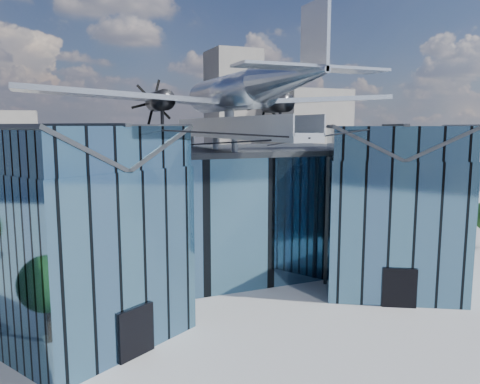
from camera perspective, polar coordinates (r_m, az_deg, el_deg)
name	(u,v)px	position (r m, az deg, el deg)	size (l,w,h in m)	color
ground_plane	(252,302)	(32.19, 1.41, -13.27)	(120.00, 120.00, 0.00)	gray
museum	(221,207)	(35.91, -2.36, -1.84)	(32.88, 24.50, 17.60)	#436B89
bg_towers	(134,136)	(79.07, -12.80, 6.62)	(77.00, 24.50, 26.00)	slate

